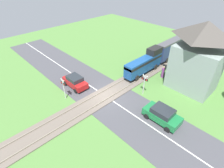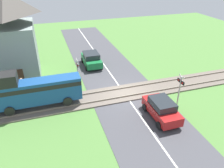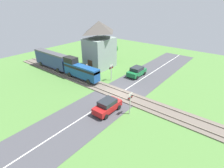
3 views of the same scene
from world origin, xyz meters
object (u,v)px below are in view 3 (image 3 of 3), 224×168
at_px(crossing_signal_east_approach, 111,70).
at_px(car_near_crossing, 107,106).
at_px(car_far_side, 137,71).
at_px(station_building, 99,46).
at_px(crossing_signal_west_approach, 130,101).
at_px(pedestrian_by_station, 87,69).
at_px(train, 63,63).

bearing_deg(crossing_signal_east_approach, car_near_crossing, -144.09).
bearing_deg(crossing_signal_east_approach, car_far_side, -28.94).
bearing_deg(station_building, crossing_signal_west_approach, -125.71).
distance_m(car_near_crossing, car_far_side, 11.56).
height_order(car_far_side, pedestrian_by_station, pedestrian_by_station).
height_order(train, crossing_signal_east_approach, train).
bearing_deg(crossing_signal_east_approach, station_building, 58.37).
relative_size(car_far_side, pedestrian_by_station, 2.17).
height_order(car_near_crossing, car_far_side, car_far_side).
relative_size(car_near_crossing, pedestrian_by_station, 2.09).
xyz_separation_m(crossing_signal_east_approach, pedestrian_by_station, (-0.45, 5.05, -0.98)).
height_order(car_far_side, station_building, station_building).
distance_m(crossing_signal_east_approach, pedestrian_by_station, 5.17).
distance_m(train, car_near_crossing, 14.13).
bearing_deg(car_near_crossing, car_far_side, 14.43).
bearing_deg(crossing_signal_west_approach, crossing_signal_east_approach, 51.53).
bearing_deg(crossing_signal_west_approach, train, 79.40).
bearing_deg(car_far_side, station_building, 95.50).
bearing_deg(crossing_signal_west_approach, station_building, 54.29).
xyz_separation_m(car_near_crossing, pedestrian_by_station, (6.65, 10.20, -0.01)).
height_order(train, car_far_side, train).
xyz_separation_m(car_near_crossing, station_building, (10.45, 10.58, 3.35)).
relative_size(car_near_crossing, car_far_side, 0.97).
xyz_separation_m(crossing_signal_west_approach, crossing_signal_east_approach, (5.88, 7.40, 0.00)).
xyz_separation_m(train, crossing_signal_east_approach, (2.94, -8.32, -0.09)).
distance_m(crossing_signal_east_approach, station_building, 6.82).
xyz_separation_m(car_far_side, station_building, (-0.74, 7.70, 3.33)).
xyz_separation_m(car_near_crossing, car_far_side, (11.19, 2.88, 0.02)).
relative_size(crossing_signal_west_approach, crossing_signal_east_approach, 1.00).
bearing_deg(pedestrian_by_station, car_far_side, -58.17).
bearing_deg(crossing_signal_east_approach, train, 109.48).
relative_size(crossing_signal_east_approach, station_building, 0.32).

